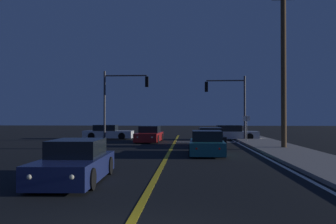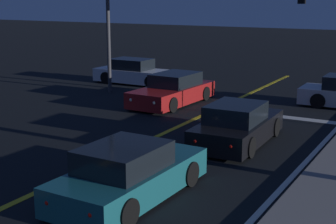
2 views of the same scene
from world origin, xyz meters
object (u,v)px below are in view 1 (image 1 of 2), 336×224
at_px(car_following_oncoming_teal, 207,144).
at_px(car_mid_block_red, 149,135).
at_px(utility_pole_right, 283,61).
at_px(car_far_approaching_white, 108,133).
at_px(street_sign_corner, 247,124).
at_px(traffic_signal_near_right, 230,98).
at_px(traffic_signal_far_left, 120,94).
at_px(car_parked_curb_black, 210,138).
at_px(car_distant_tail_silver, 231,133).
at_px(car_side_waiting_navy, 75,163).

relative_size(car_following_oncoming_teal, car_mid_block_red, 0.93).
bearing_deg(utility_pole_right, car_far_approaching_white, 143.59).
distance_m(car_mid_block_red, street_sign_corner, 8.08).
relative_size(car_following_oncoming_teal, traffic_signal_near_right, 0.77).
bearing_deg(car_following_oncoming_teal, traffic_signal_far_left, 124.31).
xyz_separation_m(car_parked_curb_black, traffic_signal_near_right, (2.22, 6.61, 3.24)).
distance_m(car_parked_curb_black, utility_pole_right, 7.22).
relative_size(car_far_approaching_white, utility_pole_right, 0.42).
height_order(car_far_approaching_white, utility_pole_right, utility_pole_right).
bearing_deg(car_far_approaching_white, car_following_oncoming_teal, 32.93).
xyz_separation_m(car_distant_tail_silver, traffic_signal_far_left, (-9.86, -2.26, 3.47)).
xyz_separation_m(car_distant_tail_silver, traffic_signal_near_right, (-0.18, -0.86, 3.23)).
bearing_deg(traffic_signal_far_left, traffic_signal_near_right, 8.23).
xyz_separation_m(car_far_approaching_white, car_parked_curb_black, (9.18, -8.04, -0.00)).
xyz_separation_m(car_side_waiting_navy, street_sign_corner, (8.43, 17.66, 0.92)).
relative_size(car_following_oncoming_teal, street_sign_corner, 2.00).
bearing_deg(car_far_approaching_white, traffic_signal_near_right, 83.15).
relative_size(car_parked_curb_black, car_distant_tail_silver, 0.91).
xyz_separation_m(traffic_signal_near_right, utility_pole_right, (2.38, -8.73, 1.91)).
bearing_deg(car_mid_block_red, car_parked_curb_black, 139.87).
bearing_deg(car_mid_block_red, utility_pole_right, 147.63).
xyz_separation_m(car_distant_tail_silver, car_side_waiting_navy, (-7.62, -21.32, -0.00)).
bearing_deg(car_parked_curb_black, car_side_waiting_navy, -112.43).
distance_m(traffic_signal_near_right, utility_pole_right, 9.25).
relative_size(car_following_oncoming_teal, utility_pole_right, 0.40).
height_order(car_parked_curb_black, traffic_signal_far_left, traffic_signal_far_left).
bearing_deg(traffic_signal_far_left, car_far_approaching_white, 121.17).
xyz_separation_m(car_mid_block_red, utility_pole_right, (9.40, -6.53, 5.14)).
bearing_deg(car_far_approaching_white, car_mid_block_red, 50.67).
relative_size(car_distant_tail_silver, traffic_signal_near_right, 0.83).
bearing_deg(utility_pole_right, car_side_waiting_navy, -129.97).
bearing_deg(car_distant_tail_silver, traffic_signal_far_left, -78.26).
relative_size(car_side_waiting_navy, street_sign_corner, 2.08).
xyz_separation_m(car_mid_block_red, traffic_signal_far_left, (-2.66, 0.80, 3.47)).
height_order(car_far_approaching_white, car_parked_curb_black, same).
bearing_deg(traffic_signal_far_left, car_parked_curb_black, -34.89).
height_order(traffic_signal_far_left, utility_pole_right, utility_pole_right).
xyz_separation_m(car_far_approaching_white, car_distant_tail_silver, (11.57, -0.57, 0.00)).
bearing_deg(traffic_signal_far_left, car_mid_block_red, -16.63).
distance_m(car_far_approaching_white, utility_pole_right, 17.88).
distance_m(car_mid_block_red, utility_pole_right, 12.55).
xyz_separation_m(car_parked_curb_black, traffic_signal_far_left, (-7.47, 5.21, 3.47)).
bearing_deg(utility_pole_right, car_following_oncoming_teal, -146.45).
height_order(car_far_approaching_white, car_side_waiting_navy, same).
distance_m(car_mid_block_red, car_parked_curb_black, 6.52).
bearing_deg(traffic_signal_far_left, street_sign_corner, -7.48).
relative_size(car_side_waiting_navy, traffic_signal_near_right, 0.80).
bearing_deg(utility_pole_right, car_mid_block_red, 145.20).
distance_m(car_following_oncoming_teal, utility_pole_right, 8.00).
distance_m(car_parked_curb_black, traffic_signal_near_right, 7.68).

